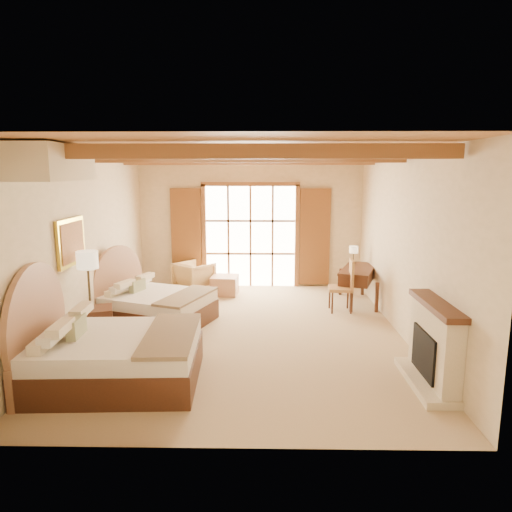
{
  "coord_description": "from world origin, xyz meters",
  "views": [
    {
      "loc": [
        0.33,
        -7.8,
        2.83
      ],
      "look_at": [
        0.19,
        0.2,
        1.36
      ],
      "focal_mm": 32.0,
      "sensor_mm": 36.0,
      "label": 1
    }
  ],
  "objects_px": {
    "bed_near": "(104,351)",
    "bed_far": "(150,303)",
    "armchair": "(194,277)",
    "desk": "(358,284)",
    "nightstand": "(98,325)"
  },
  "relations": [
    {
      "from": "bed_near",
      "to": "bed_far",
      "type": "bearing_deg",
      "value": 87.41
    },
    {
      "from": "bed_near",
      "to": "bed_far",
      "type": "distance_m",
      "value": 2.52
    },
    {
      "from": "armchair",
      "to": "desk",
      "type": "xyz_separation_m",
      "value": [
        3.73,
        -0.9,
        0.06
      ]
    },
    {
      "from": "bed_near",
      "to": "armchair",
      "type": "bearing_deg",
      "value": 81.68
    },
    {
      "from": "bed_far",
      "to": "nightstand",
      "type": "height_order",
      "value": "bed_far"
    },
    {
      "from": "bed_far",
      "to": "armchair",
      "type": "height_order",
      "value": "bed_far"
    },
    {
      "from": "armchair",
      "to": "desk",
      "type": "relative_size",
      "value": 0.5
    },
    {
      "from": "nightstand",
      "to": "bed_far",
      "type": "bearing_deg",
      "value": 39.91
    },
    {
      "from": "armchair",
      "to": "desk",
      "type": "distance_m",
      "value": 3.84
    },
    {
      "from": "nightstand",
      "to": "armchair",
      "type": "relative_size",
      "value": 0.75
    },
    {
      "from": "bed_far",
      "to": "desk",
      "type": "height_order",
      "value": "bed_far"
    },
    {
      "from": "bed_near",
      "to": "desk",
      "type": "height_order",
      "value": "bed_near"
    },
    {
      "from": "bed_near",
      "to": "bed_far",
      "type": "xyz_separation_m",
      "value": [
        0.0,
        2.52,
        -0.06
      ]
    },
    {
      "from": "armchair",
      "to": "desk",
      "type": "height_order",
      "value": "desk"
    },
    {
      "from": "nightstand",
      "to": "armchair",
      "type": "distance_m",
      "value": 3.53
    }
  ]
}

